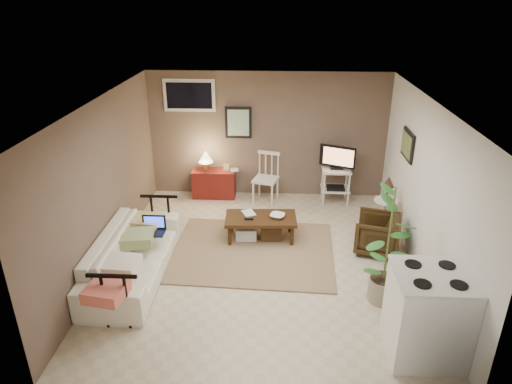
# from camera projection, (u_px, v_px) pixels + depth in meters

# --- Properties ---
(floor) EXTENTS (5.00, 5.00, 0.00)m
(floor) POSITION_uv_depth(u_px,v_px,m) (262.00, 261.00, 6.86)
(floor) COLOR #C1B293
(floor) RESTS_ON ground
(art_back) EXTENTS (0.50, 0.03, 0.60)m
(art_back) POSITION_uv_depth(u_px,v_px,m) (238.00, 123.00, 8.56)
(art_back) COLOR black
(art_right) EXTENTS (0.03, 0.60, 0.45)m
(art_right) POSITION_uv_depth(u_px,v_px,m) (408.00, 145.00, 7.10)
(art_right) COLOR black
(window) EXTENTS (0.96, 0.03, 0.60)m
(window) POSITION_uv_depth(u_px,v_px,m) (189.00, 95.00, 8.40)
(window) COLOR silver
(rug) EXTENTS (2.56, 2.09, 0.02)m
(rug) POSITION_uv_depth(u_px,v_px,m) (253.00, 251.00, 7.09)
(rug) COLOR #967F57
(rug) RESTS_ON floor
(coffee_table) EXTENTS (1.16, 0.64, 0.43)m
(coffee_table) POSITION_uv_depth(u_px,v_px,m) (260.00, 226.00, 7.36)
(coffee_table) COLOR #3C2710
(coffee_table) RESTS_ON floor
(sofa) EXTENTS (0.66, 2.25, 0.88)m
(sofa) POSITION_uv_depth(u_px,v_px,m) (132.00, 248.00, 6.34)
(sofa) COLOR silver
(sofa) RESTS_ON floor
(sofa_pillows) EXTENTS (0.43, 2.14, 0.15)m
(sofa_pillows) POSITION_uv_depth(u_px,v_px,m) (129.00, 252.00, 6.06)
(sofa_pillows) COLOR beige
(sofa_pillows) RESTS_ON sofa
(sofa_end_rails) EXTENTS (0.60, 2.25, 0.76)m
(sofa_end_rails) POSITION_uv_depth(u_px,v_px,m) (142.00, 252.00, 6.36)
(sofa_end_rails) COLOR black
(sofa_end_rails) RESTS_ON floor
(laptop) EXTENTS (0.35, 0.25, 0.24)m
(laptop) POSITION_uv_depth(u_px,v_px,m) (153.00, 227.00, 6.63)
(laptop) COLOR black
(laptop) RESTS_ON sofa
(red_console) EXTENTS (0.82, 0.36, 0.95)m
(red_console) POSITION_uv_depth(u_px,v_px,m) (213.00, 181.00, 8.87)
(red_console) COLOR maroon
(red_console) RESTS_ON floor
(spindle_chair) EXTENTS (0.53, 0.53, 0.95)m
(spindle_chair) POSITION_uv_depth(u_px,v_px,m) (266.00, 179.00, 8.63)
(spindle_chair) COLOR silver
(spindle_chair) RESTS_ON floor
(tv_stand) EXTENTS (0.63, 0.43, 1.12)m
(tv_stand) POSITION_uv_depth(u_px,v_px,m) (336.00, 173.00, 8.53)
(tv_stand) COLOR silver
(tv_stand) RESTS_ON floor
(side_table) EXTENTS (0.38, 0.38, 1.02)m
(side_table) POSITION_uv_depth(u_px,v_px,m) (386.00, 199.00, 7.38)
(side_table) COLOR silver
(side_table) RESTS_ON floor
(armchair) EXTENTS (0.74, 0.77, 0.66)m
(armchair) POSITION_uv_depth(u_px,v_px,m) (377.00, 232.00, 6.99)
(armchair) COLOR black
(armchair) RESTS_ON floor
(potted_plant) EXTENTS (0.41, 0.41, 1.64)m
(potted_plant) POSITION_uv_depth(u_px,v_px,m) (388.00, 242.00, 5.65)
(potted_plant) COLOR #A29181
(potted_plant) RESTS_ON floor
(stove) EXTENTS (0.81, 0.75, 1.05)m
(stove) POSITION_uv_depth(u_px,v_px,m) (428.00, 315.00, 4.91)
(stove) COLOR white
(stove) RESTS_ON floor
(bowl) EXTENTS (0.24, 0.12, 0.23)m
(bowl) POSITION_uv_depth(u_px,v_px,m) (278.00, 211.00, 7.23)
(bowl) COLOR #3C2710
(bowl) RESTS_ON coffee_table
(book_table) EXTENTS (0.17, 0.09, 0.25)m
(book_table) POSITION_uv_depth(u_px,v_px,m) (243.00, 208.00, 7.32)
(book_table) COLOR #3C2710
(book_table) RESTS_ON coffee_table
(book_console) EXTENTS (0.16, 0.04, 0.21)m
(book_console) POSITION_uv_depth(u_px,v_px,m) (230.00, 165.00, 8.73)
(book_console) COLOR #3C2710
(book_console) RESTS_ON red_console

